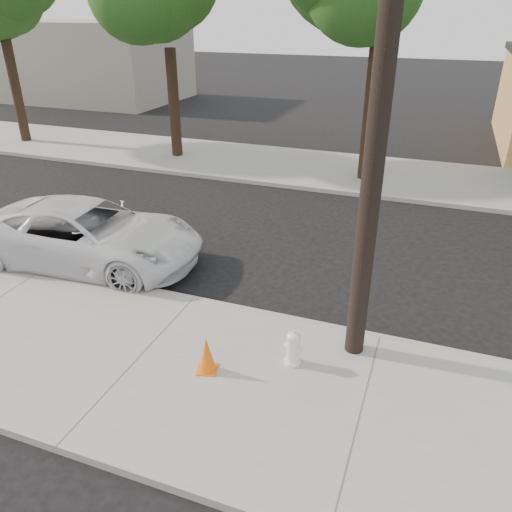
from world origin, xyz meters
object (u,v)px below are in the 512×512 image
utility_pole (381,94)px  traffic_cone (207,355)px  police_cruiser (88,234)px  fire_hydrant (293,348)px

utility_pole → traffic_cone: (-2.28, -1.49, -4.22)m
utility_pole → traffic_cone: bearing=-146.9°
police_cruiser → fire_hydrant: bearing=-115.1°
utility_pole → fire_hydrant: (-0.95, -0.78, -4.24)m
police_cruiser → traffic_cone: (4.63, -2.93, -0.31)m
utility_pole → fire_hydrant: bearing=-140.5°
utility_pole → fire_hydrant: utility_pole is taller
utility_pole → traffic_cone: 5.02m
fire_hydrant → traffic_cone: (-1.34, -0.71, 0.02)m
traffic_cone → police_cruiser: bearing=147.7°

